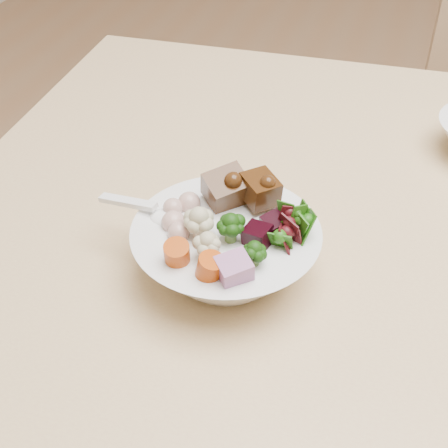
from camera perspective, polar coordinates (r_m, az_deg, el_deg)
The scene contains 2 objects.
food_bowl at distance 0.65m, azimuth 0.34°, elevation -2.17°, with size 0.19×0.19×0.11m.
soup_spoon at distance 0.66m, azimuth -6.23°, elevation 0.90°, with size 0.10×0.04×0.02m.
Camera 1 is at (-0.39, -0.65, 1.20)m, focal length 50.00 mm.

